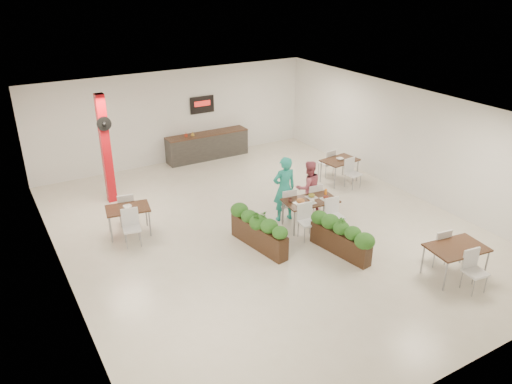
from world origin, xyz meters
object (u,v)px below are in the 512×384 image
(red_column, at_px, (106,148))
(main_table, at_px, (310,204))
(side_table_a, at_px, (128,212))
(side_table_c, at_px, (456,251))
(diner_woman, at_px, (308,187))
(side_table_b, at_px, (340,163))
(service_counter, at_px, (207,145))
(planter_left, at_px, (259,229))
(planter_right, at_px, (341,236))
(diner_man, at_px, (284,189))

(red_column, relative_size, main_table, 1.82)
(side_table_a, bearing_deg, side_table_c, -34.32)
(diner_woman, bearing_deg, side_table_c, 109.53)
(red_column, bearing_deg, side_table_b, -18.45)
(service_counter, relative_size, planter_left, 1.56)
(planter_right, xyz_separation_m, side_table_a, (-4.07, 3.50, 0.13))
(service_counter, bearing_deg, side_table_a, -135.34)
(side_table_a, bearing_deg, diner_man, -8.56)
(diner_man, height_order, side_table_a, diner_man)
(side_table_c, bearing_deg, side_table_b, 84.93)
(planter_left, height_order, planter_right, planter_left)
(service_counter, bearing_deg, diner_woman, -84.39)
(side_table_b, bearing_deg, diner_woman, -155.19)
(service_counter, height_order, side_table_c, service_counter)
(planter_right, height_order, side_table_b, planter_right)
(red_column, height_order, side_table_b, red_column)
(service_counter, relative_size, main_table, 1.71)
(main_table, height_order, side_table_c, same)
(side_table_a, distance_m, side_table_c, 7.90)
(side_table_b, bearing_deg, main_table, -149.08)
(service_counter, height_order, planter_left, service_counter)
(diner_woman, distance_m, side_table_b, 2.56)
(main_table, bearing_deg, side_table_c, -69.12)
(planter_right, relative_size, side_table_b, 1.09)
(planter_right, relative_size, side_table_c, 1.08)
(diner_man, bearing_deg, service_counter, -85.99)
(side_table_c, bearing_deg, service_counter, 106.22)
(red_column, height_order, side_table_c, red_column)
(planter_left, relative_size, side_table_a, 1.15)
(service_counter, xyz_separation_m, planter_left, (-1.62, -6.38, 0.02))
(side_table_c, bearing_deg, red_column, 132.65)
(planter_left, xyz_separation_m, side_table_b, (4.34, 2.27, 0.11))
(service_counter, distance_m, diner_man, 5.45)
(main_table, height_order, diner_woman, diner_woman)
(diner_man, bearing_deg, red_column, -36.82)
(planter_left, xyz_separation_m, planter_right, (1.54, -1.23, -0.02))
(red_column, relative_size, side_table_a, 1.92)
(red_column, distance_m, side_table_a, 2.47)
(red_column, xyz_separation_m, planter_left, (2.38, -4.51, -1.13))
(red_column, bearing_deg, diner_woman, -38.15)
(red_column, distance_m, diner_woman, 5.83)
(red_column, bearing_deg, diner_man, -43.65)
(red_column, xyz_separation_m, diner_man, (3.73, -3.56, -0.73))
(service_counter, distance_m, planter_left, 6.58)
(planter_right, height_order, side_table_c, planter_right)
(planter_right, distance_m, side_table_a, 5.37)
(diner_woman, relative_size, side_table_a, 0.93)
(side_table_a, distance_m, side_table_b, 6.87)
(red_column, distance_m, planter_right, 7.05)
(service_counter, relative_size, diner_man, 1.65)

